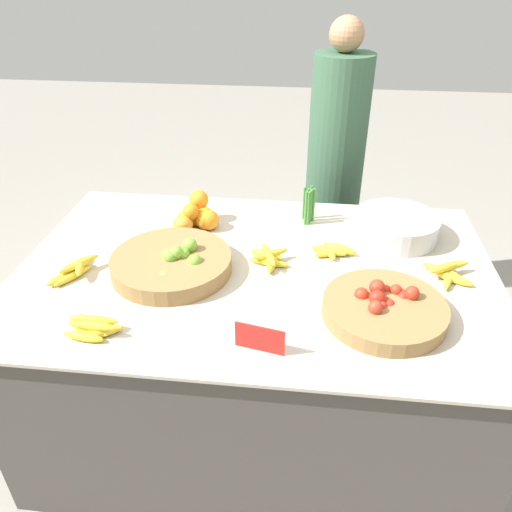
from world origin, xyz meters
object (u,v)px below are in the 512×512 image
vendor_person (333,184)px  metal_bowl (396,226)px  price_sign (260,339)px  lime_bowl (172,263)px  tomato_basket (385,308)px

vendor_person → metal_bowl: bearing=-71.4°
price_sign → metal_bowl: bearing=68.8°
price_sign → lime_bowl: bearing=145.3°
lime_bowl → price_sign: size_ratio=2.94×
tomato_basket → price_sign: size_ratio=2.65×
lime_bowl → price_sign: 0.51m
tomato_basket → price_sign: 0.42m
lime_bowl → vendor_person: bearing=59.4°
tomato_basket → metal_bowl: tomato_basket is taller
lime_bowl → metal_bowl: bearing=22.7°
metal_bowl → lime_bowl: bearing=-157.3°
vendor_person → tomato_basket: bearing=-83.7°
price_sign → vendor_person: size_ratio=0.10×
lime_bowl → price_sign: bearing=-46.5°
metal_bowl → vendor_person: bearing=108.6°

